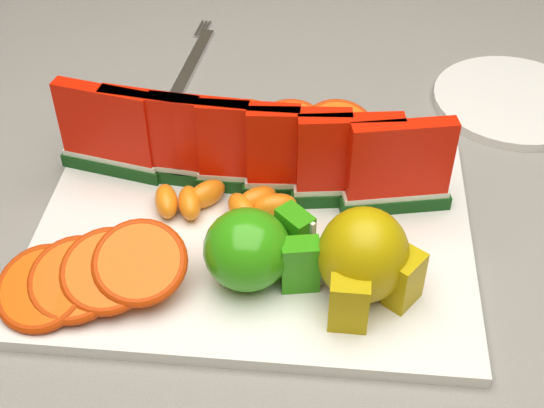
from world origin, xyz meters
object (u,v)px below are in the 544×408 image
Objects in this scene: apple_cluster at (256,249)px; pear_cluster at (365,260)px; platter at (254,232)px; fork at (192,61)px; side_plate at (513,101)px.

pear_cluster reaches higher than apple_cluster.
apple_cluster reaches higher than platter.
apple_cluster is 0.38m from fork.
platter is 2.05× the size of fork.
apple_cluster is at bearing -81.36° from platter.
platter is at bearing 98.64° from apple_cluster.
apple_cluster reaches higher than side_plate.
pear_cluster is (0.09, -0.01, 0.01)m from apple_cluster.
fork is at bearing 171.90° from side_plate.
fork is at bearing 119.73° from pear_cluster.
pear_cluster is 0.43m from fork.
apple_cluster is 1.10× the size of pear_cluster.
apple_cluster is 0.40m from side_plate.
pear_cluster is at bearing -60.27° from fork.
platter reaches higher than fork.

